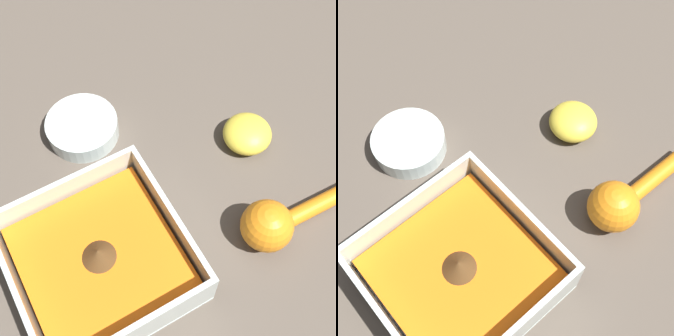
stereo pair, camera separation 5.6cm
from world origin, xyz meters
The scene contains 5 objects.
ground_plane centered at (0.00, 0.00, 0.00)m, with size 4.00×4.00×0.00m, color brown.
square_dish centered at (-0.01, 0.04, 0.02)m, with size 0.18×0.18×0.07m.
spice_bowl centered at (0.17, -0.02, 0.01)m, with size 0.09×0.09×0.03m.
lemon_squeezer centered at (-0.07, -0.15, 0.03)m, with size 0.06×0.17×0.06m.
lemon_half centered at (0.05, -0.20, 0.02)m, with size 0.06×0.06×0.04m.
Camera 2 is at (-0.16, 0.11, 0.53)m, focal length 50.00 mm.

